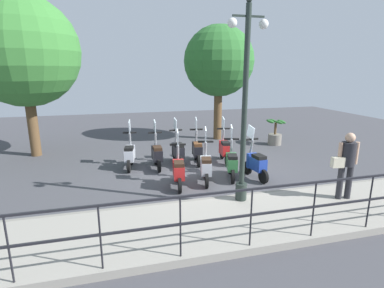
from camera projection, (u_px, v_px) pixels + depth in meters
ground_plane at (209, 172)px, 9.35m from camera, size 28.00×28.00×0.00m
promenade_walkway at (255, 217)px, 6.37m from camera, size 2.20×20.00×0.15m
fence_railing at (284, 202)px, 5.19m from camera, size 0.04×16.03×1.07m
lamp_post_near at (244, 117)px, 6.59m from camera, size 0.26×0.90×4.40m
pedestrian_with_bag at (346, 161)px, 6.90m from camera, size 0.37×0.66×1.59m
tree_large at (23, 52)px, 10.30m from camera, size 3.81×3.81×5.63m
tree_distant at (219, 62)px, 13.04m from camera, size 3.06×3.06×5.01m
potted_palm at (275, 134)px, 12.71m from camera, size 1.06×0.66×1.05m
scooter_near_0 at (256, 163)px, 8.71m from camera, size 1.23×0.45×1.54m
scooter_near_1 at (232, 163)px, 8.73m from camera, size 1.20×0.54×1.54m
scooter_near_2 at (206, 166)px, 8.41m from camera, size 1.21×0.51×1.54m
scooter_near_3 at (179, 170)px, 8.09m from camera, size 1.23×0.46×1.54m
scooter_far_0 at (225, 149)px, 10.27m from camera, size 1.23×0.46×1.54m
scooter_far_1 at (197, 150)px, 10.14m from camera, size 1.23×0.46×1.54m
scooter_far_2 at (178, 151)px, 10.01m from camera, size 1.23×0.44×1.54m
scooter_far_3 at (157, 154)px, 9.64m from camera, size 1.23×0.44×1.54m
scooter_far_4 at (130, 154)px, 9.62m from camera, size 1.23×0.46×1.54m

